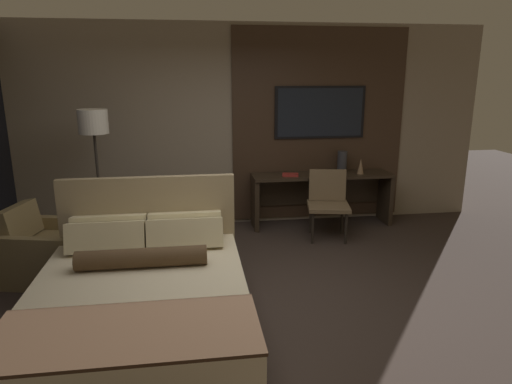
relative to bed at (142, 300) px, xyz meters
name	(u,v)px	position (x,y,z in m)	size (l,w,h in m)	color
ground_plane	(263,308)	(1.06, 0.30, -0.32)	(16.00, 16.00, 0.00)	#332823
wall_back_tv_panel	(247,127)	(1.24, 2.89, 1.08)	(7.20, 0.09, 2.80)	gray
bed	(142,300)	(0.00, 0.00, 0.00)	(1.73, 2.22, 1.14)	#33281E
desk	(321,189)	(2.27, 2.62, 0.20)	(1.99, 0.49, 0.75)	#2D2319
tv	(320,112)	(2.27, 2.81, 1.27)	(1.30, 0.04, 0.73)	black
desk_chair	(328,198)	(2.22, 2.11, 0.21)	(0.62, 0.61, 0.89)	brown
armchair_by_window	(47,253)	(-1.11, 1.30, -0.05)	(0.91, 0.93, 0.80)	olive
floor_lamp	(94,133)	(-0.66, 2.01, 1.13)	(0.34, 0.34, 1.73)	#282623
vase_tall	(361,166)	(2.81, 2.52, 0.54)	(0.09, 0.09, 0.22)	#846647
vase_short	(342,162)	(2.59, 2.67, 0.58)	(0.14, 0.14, 0.30)	#333338
book	(290,175)	(1.80, 2.54, 0.44)	(0.25, 0.19, 0.03)	maroon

